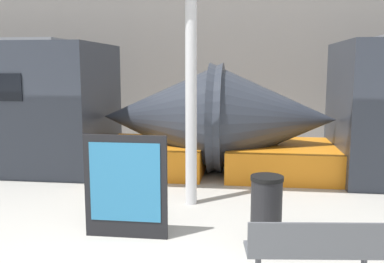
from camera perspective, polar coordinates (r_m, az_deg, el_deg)
name	(u,v)px	position (r m, az deg, el deg)	size (l,w,h in m)	color
station_wall	(214,68)	(14.47, 2.96, 8.45)	(56.00, 0.20, 5.00)	gray
bench_near	(314,247)	(5.25, 15.91, -14.60)	(1.58, 0.61, 0.82)	#4C4F54
trash_bin	(266,210)	(6.29, 9.87, -10.30)	(0.47, 0.47, 1.01)	black
poster_board	(126,186)	(6.43, -8.85, -7.25)	(1.25, 0.07, 1.55)	black
support_column_near	(191,99)	(7.73, -0.12, 4.35)	(0.21, 0.21, 3.91)	silver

